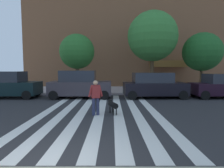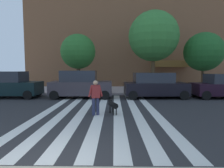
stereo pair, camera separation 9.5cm
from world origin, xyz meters
TOP-DOWN VIEW (x-y plane):
  - ground_plane at (0.00, 5.70)m, footprint 160.00×160.00m
  - sidewalk_far at (0.00, 14.39)m, footprint 80.00×6.00m
  - crosswalk_stripes at (1.03, 5.70)m, footprint 5.85×10.79m
  - apartment_block at (9.25, 25.54)m, footprint 35.79×17.70m
  - parked_car_near_curb at (-6.43, 9.95)m, footprint 4.89×1.95m
  - parked_car_behind_first at (-0.78, 9.95)m, footprint 4.57×2.11m
  - parked_car_third_in_line at (4.77, 9.95)m, footprint 4.65×2.18m
  - street_tree_nearest at (-1.55, 12.99)m, footprint 3.15×3.15m
  - street_tree_middle at (5.23, 12.86)m, footprint 4.46×4.46m
  - street_tree_further at (9.88, 13.13)m, footprint 3.51×3.51m
  - pedestrian_dog_walker at (0.85, 4.78)m, footprint 0.69×0.35m
  - dog_on_leash at (1.65, 5.03)m, footprint 0.52×1.10m

SIDE VIEW (x-z plane):
  - ground_plane at x=0.00m, z-range 0.00..0.00m
  - crosswalk_stripes at x=1.03m, z-range 0.00..0.01m
  - sidewalk_far at x=0.00m, z-range 0.00..0.15m
  - dog_on_leash at x=1.65m, z-range 0.12..0.77m
  - pedestrian_dog_walker at x=0.85m, z-range 0.11..1.75m
  - parked_car_third_in_line at x=4.77m, z-range -0.01..1.88m
  - parked_car_near_curb at x=-6.43m, z-range -0.02..1.97m
  - parked_car_behind_first at x=-0.78m, z-range -0.04..2.01m
  - street_tree_further at x=9.88m, z-range 1.06..6.39m
  - street_tree_nearest at x=-1.55m, z-range 1.14..6.32m
  - street_tree_middle at x=5.23m, z-range 1.49..8.65m
  - apartment_block at x=9.25m, z-range 0.00..24.94m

